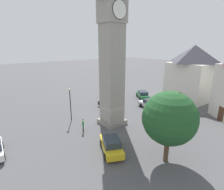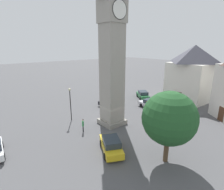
% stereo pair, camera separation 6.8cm
% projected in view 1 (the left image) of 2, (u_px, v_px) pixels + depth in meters
% --- Properties ---
extents(ground_plane, '(200.00, 200.00, 0.00)m').
position_uv_depth(ground_plane, '(112.00, 123.00, 24.23)').
color(ground_plane, '#4C4C4F').
extents(clock_tower, '(3.62, 3.62, 22.50)m').
position_uv_depth(clock_tower, '(112.00, 20.00, 20.63)').
color(clock_tower, gray).
rests_on(clock_tower, ground).
extents(car_blue_kerb, '(4.25, 2.06, 1.53)m').
position_uv_depth(car_blue_kerb, '(109.00, 101.00, 31.55)').
color(car_blue_kerb, black).
rests_on(car_blue_kerb, ground).
extents(car_red_corner, '(3.32, 4.45, 1.53)m').
position_uv_depth(car_red_corner, '(111.00, 145.00, 17.60)').
color(car_red_corner, gold).
rests_on(car_red_corner, ground).
extents(car_white_side, '(2.06, 4.25, 1.53)m').
position_uv_depth(car_white_side, '(150.00, 104.00, 29.86)').
color(car_white_side, silver).
rests_on(car_white_side, ground).
extents(car_black_far, '(3.61, 4.39, 1.53)m').
position_uv_depth(car_black_far, '(143.00, 95.00, 35.45)').
color(car_black_far, '#236B38').
rests_on(car_black_far, ground).
extents(car_green_alley, '(4.34, 2.32, 1.53)m').
position_uv_depth(car_green_alley, '(173.00, 122.00, 22.76)').
color(car_green_alley, red).
rests_on(car_green_alley, ground).
extents(pedestrian, '(0.38, 0.49, 1.69)m').
position_uv_depth(pedestrian, '(83.00, 124.00, 21.59)').
color(pedestrian, black).
rests_on(pedestrian, ground).
extents(tree, '(4.78, 4.78, 6.69)m').
position_uv_depth(tree, '(169.00, 118.00, 15.23)').
color(tree, brown).
rests_on(tree, ground).
extents(building_terrace_right, '(8.27, 7.93, 10.48)m').
position_uv_depth(building_terrace_right, '(192.00, 73.00, 33.63)').
color(building_terrace_right, silver).
rests_on(building_terrace_right, ground).
extents(lamp_post, '(0.36, 0.36, 4.74)m').
position_uv_depth(lamp_post, '(70.00, 99.00, 24.39)').
color(lamp_post, black).
rests_on(lamp_post, ground).
extents(road_sign, '(0.60, 0.07, 2.80)m').
position_uv_depth(road_sign, '(148.00, 107.00, 25.07)').
color(road_sign, gray).
rests_on(road_sign, ground).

